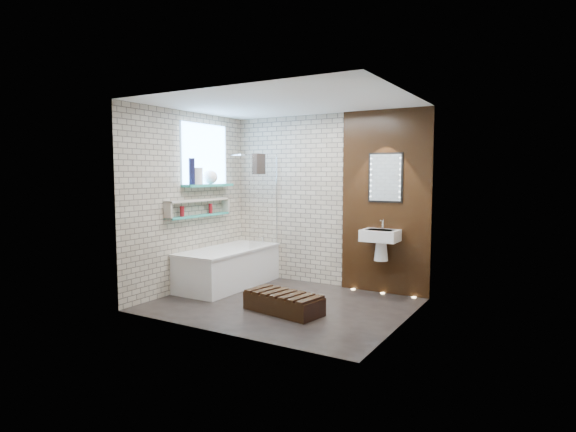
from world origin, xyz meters
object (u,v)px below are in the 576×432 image
Objects in this scene: bathtub at (229,267)px; led_mirror at (385,178)px; bath_screen at (264,201)px; walnut_step at (283,303)px; washbasin at (380,240)px.

led_mirror is (2.17, 0.78, 1.36)m from bathtub.
walnut_step is at bearing -48.04° from bath_screen.
walnut_step is at bearing -116.08° from led_mirror.
bathtub is at bearing -163.99° from washbasin.
led_mirror is 0.71× the size of walnut_step.
bathtub is 1.62m from walnut_step.
led_mirror is at bearing 19.78° from bathtub.
walnut_step is at bearing -27.76° from bathtub.
bathtub is 2.68m from led_mirror.
washbasin is at bearing 61.38° from walnut_step.
bathtub is 2.49× the size of led_mirror.
led_mirror reaches higher than bath_screen.
washbasin is at bearing 16.01° from bathtub.
washbasin reaches higher than bathtub.
walnut_step is (-0.75, -1.53, -1.54)m from led_mirror.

